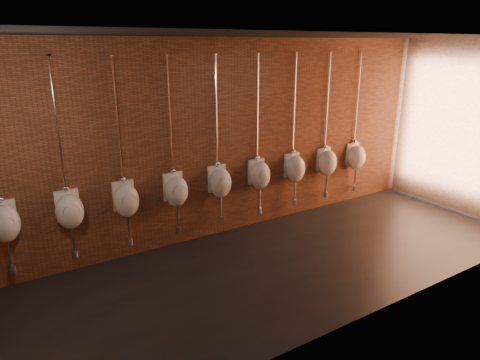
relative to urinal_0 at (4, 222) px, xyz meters
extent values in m
plane|color=black|center=(3.36, -1.37, -0.95)|extent=(8.50, 8.50, 0.00)
cube|color=black|center=(3.36, -1.37, 2.25)|extent=(8.50, 3.00, 0.04)
cube|color=brown|center=(3.36, 0.13, 0.65)|extent=(8.50, 0.04, 3.20)
cube|color=brown|center=(3.36, -2.87, 0.65)|extent=(8.50, 0.04, 3.20)
cube|color=brown|center=(7.61, -1.37, 0.65)|extent=(0.04, 3.00, 3.20)
ellipsoid|color=white|center=(0.00, -0.01, -0.01)|extent=(0.38, 0.33, 0.49)
cube|color=white|center=(0.00, 0.11, 0.03)|extent=(0.32, 0.04, 0.44)
cylinder|color=gray|center=(0.00, -0.13, 0.01)|extent=(0.22, 0.02, 0.22)
sphere|color=silver|center=(0.00, 0.08, 0.29)|extent=(0.09, 0.09, 0.09)
cylinder|color=silver|center=(0.00, -0.01, -0.40)|extent=(0.04, 0.04, 0.39)
cylinder|color=silver|center=(0.00, -0.01, -0.65)|extent=(0.09, 0.09, 0.12)
cylinder|color=silver|center=(0.00, 0.07, -0.65)|extent=(0.04, 0.16, 0.04)
ellipsoid|color=white|center=(0.78, -0.01, -0.01)|extent=(0.38, 0.33, 0.49)
cube|color=white|center=(0.78, 0.11, 0.03)|extent=(0.32, 0.04, 0.44)
cylinder|color=gray|center=(0.78, -0.13, 0.01)|extent=(0.22, 0.02, 0.22)
cylinder|color=silver|center=(0.78, 0.09, 1.11)|extent=(0.03, 0.03, 1.77)
sphere|color=silver|center=(0.78, 0.08, 0.29)|extent=(0.09, 0.09, 0.09)
cylinder|color=silver|center=(0.78, 0.09, 2.00)|extent=(0.06, 0.06, 0.01)
cylinder|color=silver|center=(0.78, -0.01, -0.40)|extent=(0.04, 0.04, 0.39)
cylinder|color=silver|center=(0.78, -0.01, -0.65)|extent=(0.09, 0.09, 0.12)
cylinder|color=silver|center=(0.78, 0.07, -0.65)|extent=(0.04, 0.16, 0.04)
ellipsoid|color=white|center=(1.56, -0.01, -0.01)|extent=(0.38, 0.33, 0.49)
cube|color=white|center=(1.56, 0.11, 0.03)|extent=(0.32, 0.04, 0.44)
cylinder|color=gray|center=(1.56, -0.13, 0.01)|extent=(0.22, 0.02, 0.22)
cylinder|color=silver|center=(1.56, 0.09, 1.11)|extent=(0.03, 0.03, 1.77)
sphere|color=silver|center=(1.56, 0.08, 0.29)|extent=(0.09, 0.09, 0.09)
cylinder|color=silver|center=(1.56, 0.09, 2.00)|extent=(0.06, 0.06, 0.01)
cylinder|color=silver|center=(1.56, -0.01, -0.40)|extent=(0.04, 0.04, 0.39)
cylinder|color=silver|center=(1.56, -0.01, -0.65)|extent=(0.09, 0.09, 0.12)
cylinder|color=silver|center=(1.56, 0.07, -0.65)|extent=(0.04, 0.16, 0.04)
ellipsoid|color=white|center=(2.34, -0.01, -0.01)|extent=(0.38, 0.33, 0.49)
cube|color=white|center=(2.34, 0.11, 0.03)|extent=(0.32, 0.04, 0.44)
cylinder|color=gray|center=(2.34, -0.13, 0.01)|extent=(0.22, 0.02, 0.22)
cylinder|color=silver|center=(2.34, 0.09, 1.11)|extent=(0.03, 0.03, 1.77)
sphere|color=silver|center=(2.34, 0.08, 0.29)|extent=(0.09, 0.09, 0.09)
cylinder|color=silver|center=(2.34, 0.09, 2.00)|extent=(0.06, 0.06, 0.01)
cylinder|color=silver|center=(2.34, -0.01, -0.40)|extent=(0.04, 0.04, 0.39)
cylinder|color=silver|center=(2.34, -0.01, -0.65)|extent=(0.09, 0.09, 0.12)
cylinder|color=silver|center=(2.34, 0.07, -0.65)|extent=(0.04, 0.16, 0.04)
ellipsoid|color=white|center=(3.12, -0.01, -0.01)|extent=(0.38, 0.33, 0.49)
cube|color=white|center=(3.12, 0.11, 0.03)|extent=(0.32, 0.04, 0.44)
cylinder|color=gray|center=(3.12, -0.13, 0.01)|extent=(0.22, 0.02, 0.22)
cylinder|color=silver|center=(3.12, 0.09, 1.11)|extent=(0.03, 0.03, 1.77)
sphere|color=silver|center=(3.12, 0.08, 0.29)|extent=(0.09, 0.09, 0.09)
cylinder|color=silver|center=(3.12, 0.09, 2.00)|extent=(0.06, 0.06, 0.01)
cylinder|color=silver|center=(3.12, -0.01, -0.40)|extent=(0.04, 0.04, 0.39)
cylinder|color=silver|center=(3.12, -0.01, -0.65)|extent=(0.09, 0.09, 0.12)
cylinder|color=silver|center=(3.12, 0.07, -0.65)|extent=(0.04, 0.16, 0.04)
ellipsoid|color=white|center=(3.90, -0.01, -0.01)|extent=(0.38, 0.33, 0.49)
cube|color=white|center=(3.90, 0.11, 0.03)|extent=(0.32, 0.04, 0.44)
cylinder|color=gray|center=(3.90, -0.13, 0.01)|extent=(0.22, 0.02, 0.22)
cylinder|color=silver|center=(3.90, 0.09, 1.11)|extent=(0.03, 0.03, 1.77)
sphere|color=silver|center=(3.90, 0.08, 0.29)|extent=(0.09, 0.09, 0.09)
cylinder|color=silver|center=(3.90, 0.09, 2.00)|extent=(0.06, 0.06, 0.01)
cylinder|color=silver|center=(3.90, -0.01, -0.40)|extent=(0.04, 0.04, 0.39)
cylinder|color=silver|center=(3.90, -0.01, -0.65)|extent=(0.09, 0.09, 0.12)
cylinder|color=silver|center=(3.90, 0.07, -0.65)|extent=(0.04, 0.16, 0.04)
ellipsoid|color=white|center=(4.68, -0.01, -0.01)|extent=(0.38, 0.33, 0.49)
cube|color=white|center=(4.68, 0.11, 0.03)|extent=(0.32, 0.04, 0.44)
cylinder|color=gray|center=(4.68, -0.13, 0.01)|extent=(0.22, 0.02, 0.22)
cylinder|color=silver|center=(4.68, 0.09, 1.11)|extent=(0.03, 0.03, 1.77)
sphere|color=silver|center=(4.68, 0.08, 0.29)|extent=(0.09, 0.09, 0.09)
cylinder|color=silver|center=(4.68, 0.09, 2.00)|extent=(0.06, 0.06, 0.01)
cylinder|color=silver|center=(4.68, -0.01, -0.40)|extent=(0.04, 0.04, 0.39)
cylinder|color=silver|center=(4.68, -0.01, -0.65)|extent=(0.09, 0.09, 0.12)
cylinder|color=silver|center=(4.68, 0.07, -0.65)|extent=(0.04, 0.16, 0.04)
ellipsoid|color=white|center=(5.46, -0.01, -0.01)|extent=(0.38, 0.33, 0.49)
cube|color=white|center=(5.46, 0.11, 0.03)|extent=(0.32, 0.04, 0.44)
cylinder|color=gray|center=(5.46, -0.13, 0.01)|extent=(0.22, 0.02, 0.22)
cylinder|color=silver|center=(5.46, 0.09, 1.11)|extent=(0.03, 0.03, 1.77)
sphere|color=silver|center=(5.46, 0.08, 0.29)|extent=(0.09, 0.09, 0.09)
cylinder|color=silver|center=(5.46, 0.09, 2.00)|extent=(0.06, 0.06, 0.01)
cylinder|color=silver|center=(5.46, -0.01, -0.40)|extent=(0.04, 0.04, 0.39)
cylinder|color=silver|center=(5.46, -0.01, -0.65)|extent=(0.09, 0.09, 0.12)
cylinder|color=silver|center=(5.46, 0.07, -0.65)|extent=(0.04, 0.16, 0.04)
ellipsoid|color=white|center=(6.24, -0.01, -0.01)|extent=(0.38, 0.33, 0.49)
cube|color=white|center=(6.24, 0.11, 0.03)|extent=(0.32, 0.04, 0.44)
cylinder|color=gray|center=(6.24, -0.13, 0.01)|extent=(0.22, 0.02, 0.22)
cylinder|color=silver|center=(6.24, 0.09, 1.11)|extent=(0.03, 0.03, 1.77)
sphere|color=silver|center=(6.24, 0.08, 0.29)|extent=(0.09, 0.09, 0.09)
cylinder|color=silver|center=(6.24, 0.09, 2.00)|extent=(0.06, 0.06, 0.01)
cylinder|color=silver|center=(6.24, -0.01, -0.40)|extent=(0.04, 0.04, 0.39)
cylinder|color=silver|center=(6.24, -0.01, -0.65)|extent=(0.09, 0.09, 0.12)
cylinder|color=silver|center=(6.24, 0.07, -0.65)|extent=(0.04, 0.16, 0.04)
camera|label=1|loc=(-0.11, -5.78, 2.14)|focal=32.00mm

